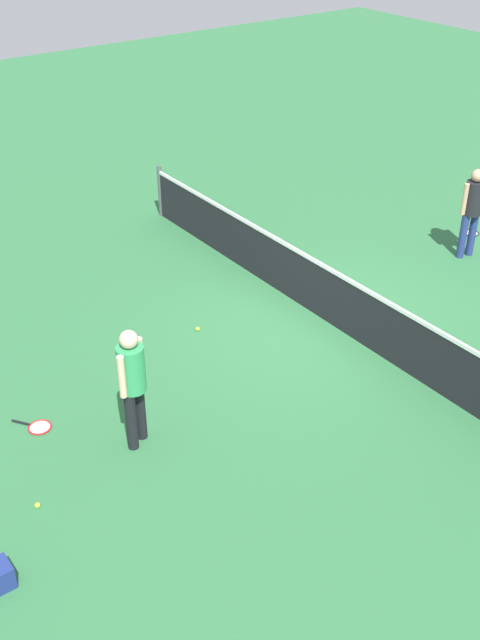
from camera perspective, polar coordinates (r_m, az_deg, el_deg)
ground_plane at (r=12.51m, az=6.05°, el=0.22°), size 40.00×40.00×0.00m
court_net at (r=12.25m, az=6.18°, el=2.21°), size 10.09×0.09×1.07m
player_near_side at (r=9.43m, az=-8.05°, el=-4.37°), size 0.46×0.50×1.70m
player_far_side at (r=14.54m, az=16.99°, el=8.16°), size 0.39×0.53×1.70m
tennis_racket_near_player at (r=10.52m, az=-14.86°, el=-7.72°), size 0.58×0.48×0.03m
tennis_racket_far_player at (r=15.89m, az=16.84°, el=6.28°), size 0.59×0.43×0.03m
tennis_ball_by_net at (r=9.41m, az=-14.90°, el=-13.23°), size 0.07×0.07×0.07m
tennis_ball_baseline at (r=12.09m, az=-3.18°, el=-0.67°), size 0.07×0.07×0.07m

